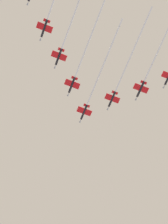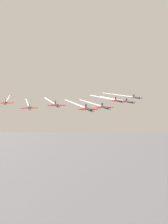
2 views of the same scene
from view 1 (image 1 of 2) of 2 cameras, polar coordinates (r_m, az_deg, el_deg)
name	(u,v)px [view 1 (image 1 of 2)]	position (r m, az deg, el deg)	size (l,w,h in m)	color
jet_lead	(96,84)	(195.66, 2.02, 4.89)	(50.23, 43.86, 2.61)	black
jet_port_inner	(82,58)	(191.46, -0.26, 9.29)	(47.15, 41.18, 2.61)	black
jet_starboard_inner	(124,71)	(196.15, 6.88, 6.94)	(48.94, 42.74, 2.61)	black
jet_port_outer	(70,25)	(191.62, -2.40, 14.58)	(49.91, 43.58, 2.61)	black
jet_starboard_outer	(157,54)	(194.96, 12.37, 9.75)	(55.88, 48.77, 2.61)	black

